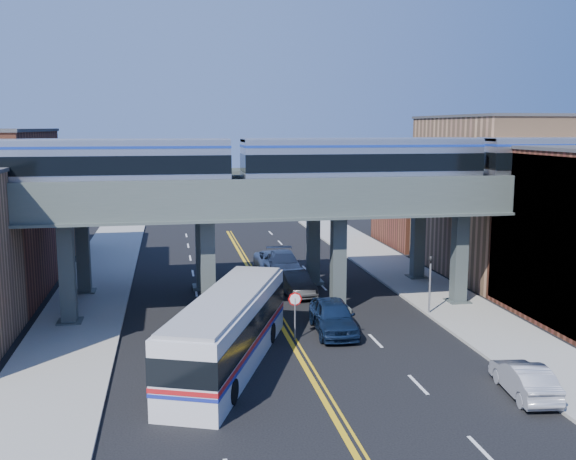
# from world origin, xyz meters

# --- Properties ---
(ground) EXTENTS (120.00, 120.00, 0.00)m
(ground) POSITION_xyz_m (0.00, 0.00, 0.00)
(ground) COLOR black
(ground) RESTS_ON ground
(sidewalk_west) EXTENTS (5.00, 70.00, 0.16)m
(sidewalk_west) POSITION_xyz_m (-11.50, 10.00, 0.08)
(sidewalk_west) COLOR gray
(sidewalk_west) RESTS_ON ground
(sidewalk_east) EXTENTS (5.00, 70.00, 0.16)m
(sidewalk_east) POSITION_xyz_m (11.50, 10.00, 0.08)
(sidewalk_east) COLOR gray
(sidewalk_east) RESTS_ON ground
(building_west_c) EXTENTS (8.00, 10.00, 8.00)m
(building_west_c) POSITION_xyz_m (-18.50, 29.00, 4.00)
(building_west_c) COLOR #A17753
(building_west_c) RESTS_ON ground
(building_east_b) EXTENTS (8.00, 14.00, 12.00)m
(building_east_b) POSITION_xyz_m (18.50, 16.00, 6.00)
(building_east_b) COLOR #A17753
(building_east_b) RESTS_ON ground
(building_east_c) EXTENTS (8.00, 10.00, 9.00)m
(building_east_c) POSITION_xyz_m (18.50, 29.00, 4.50)
(building_east_c) COLOR brown
(building_east_c) RESTS_ON ground
(mural_panel) EXTENTS (0.10, 9.50, 9.50)m
(mural_panel) POSITION_xyz_m (14.55, 4.00, 4.75)
(mural_panel) COLOR teal
(mural_panel) RESTS_ON ground
(elevated_viaduct_near) EXTENTS (52.00, 3.60, 7.40)m
(elevated_viaduct_near) POSITION_xyz_m (0.00, 8.00, 6.47)
(elevated_viaduct_near) COLOR #444F4E
(elevated_viaduct_near) RESTS_ON ground
(elevated_viaduct_far) EXTENTS (52.00, 3.60, 7.40)m
(elevated_viaduct_far) POSITION_xyz_m (0.00, 15.00, 6.47)
(elevated_viaduct_far) COLOR #444F4E
(elevated_viaduct_far) RESTS_ON ground
(transit_train) EXTENTS (45.10, 2.83, 3.29)m
(transit_train) POSITION_xyz_m (5.40, 8.00, 9.18)
(transit_train) COLOR black
(transit_train) RESTS_ON elevated_viaduct_near
(stop_sign) EXTENTS (0.76, 0.09, 2.63)m
(stop_sign) POSITION_xyz_m (0.30, 3.00, 1.76)
(stop_sign) COLOR slate
(stop_sign) RESTS_ON ground
(traffic_signal) EXTENTS (0.15, 0.18, 4.10)m
(traffic_signal) POSITION_xyz_m (9.20, 6.00, 2.30)
(traffic_signal) COLOR slate
(traffic_signal) RESTS_ON ground
(transit_bus) EXTENTS (7.30, 13.11, 3.33)m
(transit_bus) POSITION_xyz_m (-3.56, -0.17, 1.71)
(transit_bus) COLOR silver
(transit_bus) RESTS_ON ground
(car_lane_a) EXTENTS (2.48, 5.52, 1.84)m
(car_lane_a) POSITION_xyz_m (2.63, 3.84, 0.92)
(car_lane_a) COLOR #0E1C35
(car_lane_a) RESTS_ON ground
(car_lane_b) EXTENTS (2.26, 5.07, 1.62)m
(car_lane_b) POSITION_xyz_m (2.13, 12.27, 0.81)
(car_lane_b) COLOR #303032
(car_lane_b) RESTS_ON ground
(car_lane_c) EXTENTS (2.52, 5.39, 1.49)m
(car_lane_c) POSITION_xyz_m (1.80, 19.85, 0.75)
(car_lane_c) COLOR white
(car_lane_c) RESTS_ON ground
(car_lane_d) EXTENTS (2.75, 6.15, 1.75)m
(car_lane_d) POSITION_xyz_m (2.40, 18.32, 0.88)
(car_lane_d) COLOR #9D9EA2
(car_lane_d) RESTS_ON ground
(car_parked_curb) EXTENTS (2.07, 4.53, 1.44)m
(car_parked_curb) POSITION_xyz_m (8.50, -5.87, 0.72)
(car_parked_curb) COLOR #A0A0A4
(car_parked_curb) RESTS_ON ground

